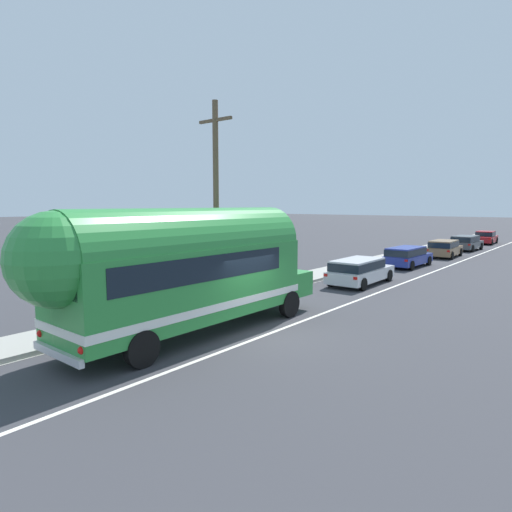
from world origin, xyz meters
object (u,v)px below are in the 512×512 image
Objects in this scene: car_second at (407,255)px; car_fourth at (466,242)px; car_lead at (359,270)px; utility_pole at (216,200)px; painted_bus at (181,266)px; car_fifth at (485,237)px; car_third at (444,247)px.

car_fourth is (0.32, 14.12, -0.00)m from car_second.
car_lead is 1.04× the size of car_second.
painted_bus is at bearing -58.62° from utility_pole.
car_third is at bearing -89.50° from car_fifth.
car_lead is at bearing 89.03° from painted_bus.
painted_bus is at bearing -89.49° from car_second.
painted_bus reaches higher than car_fifth.
car_fifth is at bearing 90.50° from car_third.
painted_bus is 2.40× the size of car_second.
utility_pole is 16.52m from car_second.
car_fourth is 0.95× the size of car_fifth.
car_lead is (0.21, 12.18, -1.51)m from painted_bus.
car_lead and car_third have the same top height.
utility_pole is 1.93× the size of car_fourth.
car_third is (0.31, 7.39, -0.01)m from car_second.
painted_bus is at bearing -90.00° from car_fifth.
car_lead is 15.45m from car_third.
car_third is at bearing 83.26° from utility_pole.
car_second is at bearing -90.45° from car_fifth.
car_third is (2.76, 23.33, -3.64)m from utility_pole.
utility_pole is 23.77m from car_third.
car_fourth is 8.70m from car_fifth.
car_second and car_third have the same top height.
car_second and car_fourth have the same top height.
car_second is 7.40m from car_third.
utility_pole is at bearing 121.38° from painted_bus.
car_second is 22.82m from car_fifth.
painted_bus is at bearing -90.97° from car_lead.
utility_pole is 1.75× the size of car_lead.
utility_pole is 1.84× the size of car_fifth.
car_second is (-0.39, 8.05, 0.00)m from car_lead.
car_lead is (2.83, 7.88, -3.63)m from utility_pole.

